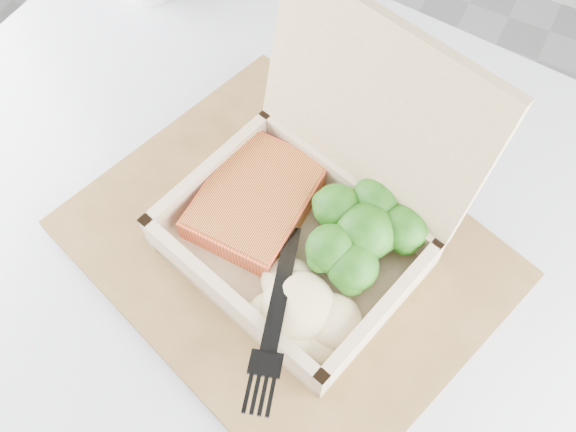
% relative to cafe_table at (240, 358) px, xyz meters
% --- Properties ---
extents(cafe_table, '(0.86, 0.86, 0.73)m').
position_rel_cafe_table_xyz_m(cafe_table, '(0.00, 0.00, 0.00)').
color(cafe_table, black).
rests_on(cafe_table, floor).
extents(serving_tray, '(0.42, 0.38, 0.02)m').
position_rel_cafe_table_xyz_m(serving_tray, '(0.03, 0.06, 0.20)').
color(serving_tray, brown).
rests_on(serving_tray, cafe_table).
extents(takeout_container, '(0.25, 0.24, 0.19)m').
position_rel_cafe_table_xyz_m(takeout_container, '(0.04, 0.09, 0.25)').
color(takeout_container, tan).
rests_on(takeout_container, serving_tray).
extents(salmon_fillet, '(0.09, 0.12, 0.02)m').
position_rel_cafe_table_xyz_m(salmon_fillet, '(-0.01, 0.08, 0.23)').
color(salmon_fillet, '#F84F30').
rests_on(salmon_fillet, takeout_container).
extents(broccoli_pile, '(0.11, 0.11, 0.04)m').
position_rel_cafe_table_xyz_m(broccoli_pile, '(0.09, 0.09, 0.23)').
color(broccoli_pile, '#2C6B17').
rests_on(broccoli_pile, takeout_container).
extents(mashed_potatoes, '(0.10, 0.09, 0.03)m').
position_rel_cafe_table_xyz_m(mashed_potatoes, '(0.07, 0.01, 0.23)').
color(mashed_potatoes, '#D4B989').
rests_on(mashed_potatoes, takeout_container).
extents(plastic_fork, '(0.07, 0.17, 0.03)m').
position_rel_cafe_table_xyz_m(plastic_fork, '(0.04, 0.03, 0.24)').
color(plastic_fork, black).
rests_on(plastic_fork, mashed_potatoes).
extents(receipt, '(0.10, 0.16, 0.00)m').
position_rel_cafe_table_xyz_m(receipt, '(0.07, 0.25, 0.19)').
color(receipt, white).
rests_on(receipt, cafe_table).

